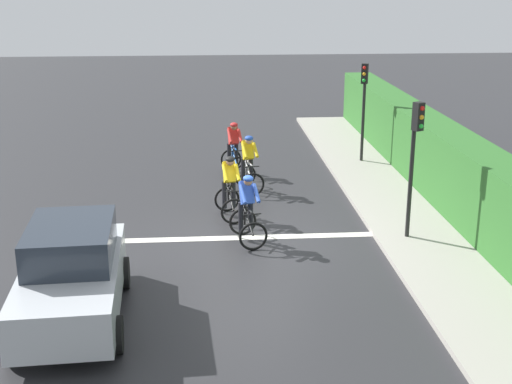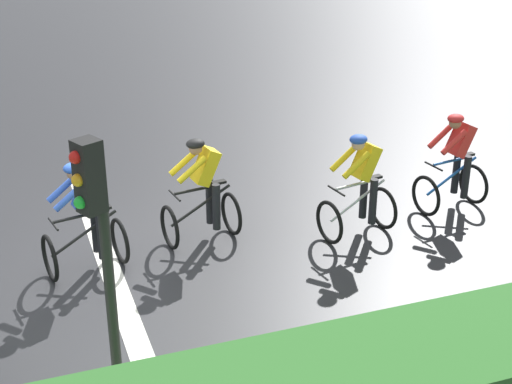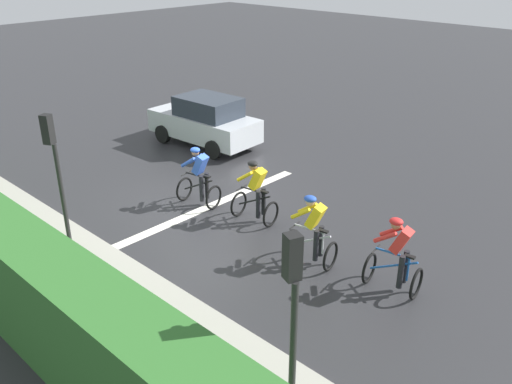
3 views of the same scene
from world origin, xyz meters
The scene contains 12 objects.
ground_plane centered at (0.00, 0.00, 0.00)m, with size 80.00×80.00×0.00m, color #28282B.
sidewalk_kerb centered at (4.39, 2.00, 0.06)m, with size 2.80×24.44×0.12m, color #9E998E.
stone_wall_low centered at (5.29, 2.00, 0.21)m, with size 0.44×24.44×0.42m, color gray.
hedge_wall centered at (5.59, 2.00, 1.02)m, with size 1.10×24.44×2.05m, color #2D6628.
road_marking_stop_line centered at (0.00, 0.32, 0.00)m, with size 7.00×0.30×0.01m, color silver.
cyclist_lead centered at (-0.10, 6.03, 0.80)m, with size 0.83×1.17×1.66m.
cyclist_second centered at (0.24, 4.14, 0.80)m, with size 0.85×1.18×1.66m.
cyclist_mid centered at (-0.39, 1.83, 0.80)m, with size 0.82×1.16×1.66m.
cyclist_fourth centered at (-0.05, 0.05, 0.80)m, with size 0.87×1.19×1.66m.
car_silver centered at (-3.47, -3.53, 0.87)m, with size 2.06×4.19×1.76m.
traffic_light_near_crossing centered at (3.76, -0.23, 2.22)m, with size 0.27×0.29×3.34m.
traffic_light_far_junction centered at (4.17, 6.80, 2.22)m, with size 0.26×0.30×3.34m.
Camera 1 is at (-1.01, -15.31, 6.06)m, focal length 48.83 mm.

